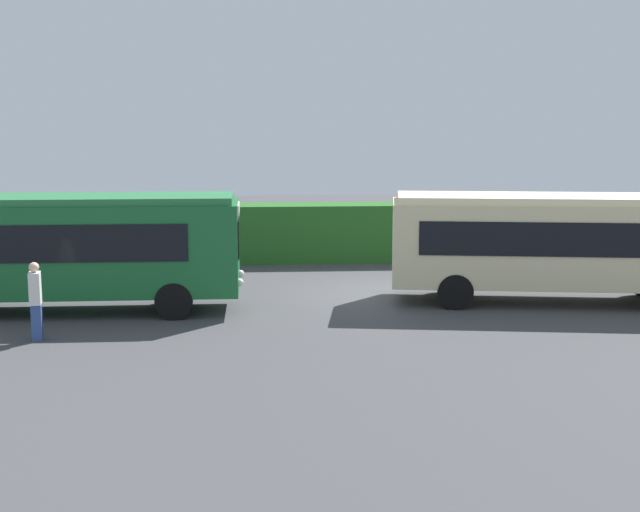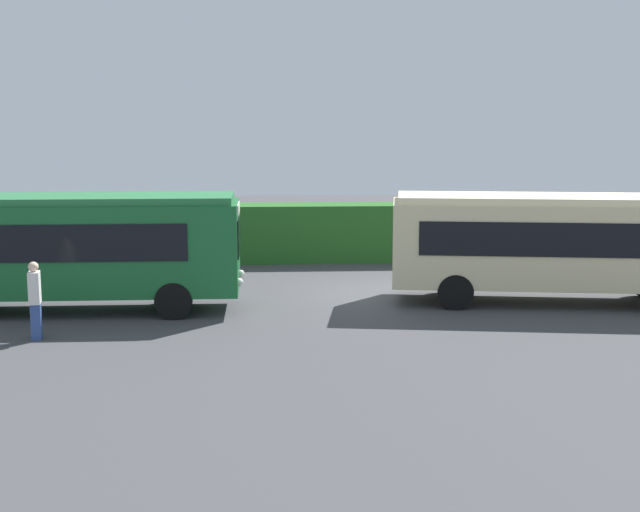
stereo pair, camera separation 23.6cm
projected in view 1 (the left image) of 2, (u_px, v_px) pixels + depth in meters
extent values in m
plane|color=#424244|center=(385.00, 295.00, 26.72)|extent=(64.00, 64.00, 0.00)
cube|color=#19602D|center=(73.00, 248.00, 24.11)|extent=(9.02, 2.38, 2.48)
cube|color=#27723C|center=(71.00, 199.00, 23.89)|extent=(8.75, 2.19, 0.20)
cube|color=black|center=(70.00, 232.00, 25.20)|extent=(7.03, 0.08, 0.99)
cube|color=black|center=(51.00, 244.00, 22.88)|extent=(7.03, 0.08, 0.99)
cube|color=black|center=(239.00, 236.00, 24.37)|extent=(0.05, 1.91, 1.04)
cube|color=silver|center=(238.00, 208.00, 24.25)|extent=(0.05, 1.28, 0.28)
cylinder|color=black|center=(181.00, 285.00, 25.56)|extent=(1.00, 0.29, 1.00)
cylinder|color=black|center=(174.00, 301.00, 23.46)|extent=(1.00, 0.29, 1.00)
sphere|color=silver|center=(240.00, 274.00, 25.20)|extent=(0.22, 0.22, 0.22)
sphere|color=silver|center=(240.00, 282.00, 23.94)|extent=(0.22, 0.22, 0.22)
cube|color=beige|center=(555.00, 243.00, 25.36)|extent=(9.55, 3.76, 2.37)
cube|color=#F8E8B2|center=(557.00, 199.00, 25.15)|extent=(9.25, 3.52, 0.20)
cube|color=black|center=(538.00, 228.00, 26.56)|extent=(7.18, 1.08, 0.95)
cube|color=black|center=(552.00, 240.00, 24.12)|extent=(7.18, 1.08, 0.95)
cylinder|color=black|center=(450.00, 277.00, 26.89)|extent=(1.03, 0.42, 1.00)
cylinder|color=black|center=(455.00, 292.00, 24.68)|extent=(1.03, 0.42, 1.00)
cube|color=#334C8C|center=(58.00, 280.00, 27.00)|extent=(0.32, 0.27, 0.79)
cube|color=#4C6B47|center=(57.00, 256.00, 26.88)|extent=(0.48, 0.31, 0.69)
sphere|color=tan|center=(56.00, 241.00, 26.81)|extent=(0.22, 0.22, 0.22)
cube|color=#334C8C|center=(37.00, 322.00, 21.36)|extent=(0.27, 0.29, 0.89)
cube|color=silver|center=(35.00, 288.00, 21.22)|extent=(0.31, 0.44, 0.78)
sphere|color=beige|center=(34.00, 267.00, 21.14)|extent=(0.25, 0.25, 0.25)
cube|color=olive|center=(555.00, 265.00, 29.50)|extent=(0.26, 0.31, 0.80)
cube|color=silver|center=(556.00, 243.00, 29.38)|extent=(0.29, 0.47, 0.70)
sphere|color=#8C6647|center=(557.00, 229.00, 29.30)|extent=(0.22, 0.22, 0.22)
cube|color=#276123|center=(362.00, 232.00, 32.69)|extent=(44.00, 1.58, 2.10)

